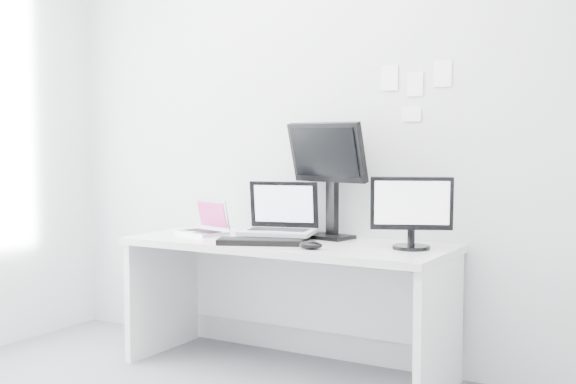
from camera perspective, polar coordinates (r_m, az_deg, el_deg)
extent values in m
plane|color=silver|center=(4.33, 2.24, 4.93)|extent=(3.60, 0.00, 3.60)
cube|color=silver|center=(4.13, -0.10, -8.81)|extent=(1.80, 0.70, 0.73)
cube|color=#B1B2B7|center=(4.36, -6.65, -1.85)|extent=(0.33, 0.29, 0.21)
cube|color=black|center=(4.36, -0.69, -2.20)|extent=(0.09, 0.09, 0.16)
cube|color=#A9ACB1|center=(4.08, -0.79, -1.41)|extent=(0.46, 0.40, 0.33)
cube|color=black|center=(4.14, 3.17, 1.00)|extent=(0.52, 0.27, 0.67)
cube|color=black|center=(3.79, 9.46, -1.50)|extent=(0.46, 0.35, 0.38)
cube|color=black|center=(3.93, -2.14, -3.82)|extent=(0.47, 0.33, 0.03)
ellipsoid|color=black|center=(3.75, 1.75, -4.12)|extent=(0.14, 0.11, 0.04)
cube|color=white|center=(4.15, 7.78, 8.68)|extent=(0.10, 0.00, 0.14)
cube|color=white|center=(4.09, 9.73, 8.16)|extent=(0.09, 0.00, 0.13)
cube|color=white|center=(4.04, 11.76, 8.89)|extent=(0.10, 0.00, 0.14)
cube|color=white|center=(4.09, 9.44, 5.92)|extent=(0.11, 0.00, 0.08)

